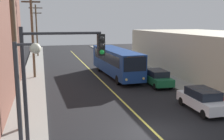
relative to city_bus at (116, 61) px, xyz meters
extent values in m
plane|color=black|center=(-2.20, -16.21, -1.82)|extent=(120.00, 120.00, 0.00)
cube|color=gray|center=(-9.45, -6.21, -1.74)|extent=(2.50, 90.00, 0.15)
cube|color=gray|center=(5.05, -6.21, -1.74)|extent=(2.50, 90.00, 0.15)
cube|color=#D8CC4C|center=(-2.20, -1.21, -1.81)|extent=(0.16, 60.00, 0.01)
cube|color=black|center=(-10.74, -5.75, -0.22)|extent=(0.06, 14.80, 1.30)
cube|color=black|center=(-10.74, -5.75, 2.98)|extent=(0.06, 14.80, 1.30)
cube|color=black|center=(-10.74, -5.75, 6.18)|extent=(0.06, 14.80, 1.30)
cube|color=beige|center=(12.30, -0.70, 0.72)|extent=(12.00, 25.58, 5.08)
cube|color=black|center=(6.34, -0.70, -0.22)|extent=(0.06, 17.91, 1.30)
cube|color=navy|center=(0.00, 0.01, 0.01)|extent=(3.02, 12.09, 2.75)
cube|color=black|center=(0.24, -5.96, 0.53)|extent=(2.35, 0.17, 1.40)
cube|color=black|center=(-0.24, 5.99, 0.63)|extent=(2.30, 0.17, 1.10)
cube|color=black|center=(-1.25, -0.04, 0.53)|extent=(0.46, 10.19, 1.10)
cube|color=black|center=(1.25, 0.06, 0.53)|extent=(0.46, 10.19, 1.10)
cube|color=orange|center=(0.24, -5.95, 1.13)|extent=(1.79, 0.13, 0.30)
sphere|color=#F9D872|center=(-0.65, -6.04, -0.92)|extent=(0.24, 0.24, 0.24)
sphere|color=#F9D872|center=(1.13, -5.97, -0.92)|extent=(0.24, 0.24, 0.24)
cylinder|color=black|center=(-0.96, -4.23, -1.32)|extent=(0.34, 1.01, 1.00)
cylinder|color=black|center=(1.29, -4.14, -1.32)|extent=(0.34, 1.01, 1.00)
cylinder|color=black|center=(-1.26, 3.47, -1.32)|extent=(0.34, 1.01, 1.00)
cylinder|color=black|center=(0.98, 3.55, -1.32)|extent=(0.34, 1.01, 1.00)
cube|color=silver|center=(2.69, -13.44, -1.15)|extent=(1.90, 4.44, 0.70)
cube|color=black|center=(2.69, -13.44, -0.50)|extent=(1.68, 2.50, 0.60)
cylinder|color=black|center=(1.85, -14.92, -1.50)|extent=(0.23, 0.64, 0.64)
cylinder|color=black|center=(1.92, -11.92, -1.50)|extent=(0.23, 0.64, 0.64)
cylinder|color=black|center=(3.52, -11.96, -1.50)|extent=(0.23, 0.64, 0.64)
cube|color=#196038|center=(2.71, -5.65, -1.15)|extent=(1.93, 4.45, 0.70)
cube|color=black|center=(2.71, -5.65, -0.50)|extent=(1.70, 2.51, 0.60)
cylinder|color=black|center=(1.87, -7.13, -1.50)|extent=(0.24, 0.65, 0.64)
cylinder|color=black|center=(3.47, -7.17, -1.50)|extent=(0.24, 0.65, 0.64)
cylinder|color=black|center=(1.96, -4.13, -1.50)|extent=(0.24, 0.65, 0.64)
cylinder|color=black|center=(3.56, -4.18, -1.50)|extent=(0.24, 0.65, 0.64)
cube|color=navy|center=(2.62, 0.39, -1.15)|extent=(1.95, 4.46, 0.70)
cube|color=black|center=(2.62, 0.39, -0.50)|extent=(1.70, 2.52, 0.60)
cylinder|color=black|center=(1.87, -1.14, -1.50)|extent=(0.24, 0.65, 0.64)
cylinder|color=black|center=(3.47, -1.08, -1.50)|extent=(0.24, 0.65, 0.64)
cylinder|color=black|center=(1.77, 1.86, -1.50)|extent=(0.24, 0.65, 0.64)
cylinder|color=black|center=(3.37, 1.92, -1.50)|extent=(0.24, 0.65, 0.64)
cylinder|color=brown|center=(-9.77, -13.87, 3.84)|extent=(0.28, 0.28, 11.02)
cylinder|color=brown|center=(-9.26, 1.23, 3.26)|extent=(0.28, 0.28, 9.85)
cube|color=#4C3D2D|center=(-9.26, 1.23, 6.68)|extent=(2.00, 0.16, 0.16)
cylinder|color=brown|center=(-9.11, 20.78, 2.97)|extent=(0.28, 0.28, 9.27)
cube|color=#4C3D2D|center=(-9.11, 20.78, 7.01)|extent=(2.40, 0.16, 0.16)
cube|color=#4C3D2D|center=(-9.11, 20.78, 6.11)|extent=(2.00, 0.16, 0.16)
cylinder|color=#2D2D33|center=(-9.15, -17.33, 1.33)|extent=(0.18, 0.18, 6.00)
cylinder|color=#2D2D33|center=(-7.40, -17.33, 4.03)|extent=(3.50, 0.12, 0.12)
cube|color=black|center=(-5.65, -17.33, 3.48)|extent=(0.32, 0.36, 1.00)
sphere|color=#2D2D2D|center=(-5.65, -17.52, 3.80)|extent=(0.22, 0.22, 0.22)
sphere|color=#2D2D2D|center=(-5.65, -17.52, 3.48)|extent=(0.22, 0.22, 0.22)
sphere|color=green|center=(-5.65, -17.52, 3.16)|extent=(0.22, 0.22, 0.22)
cylinder|color=#38383D|center=(-9.25, -19.35, 1.08)|extent=(0.16, 0.16, 5.50)
cylinder|color=#38383D|center=(-8.90, -19.35, 3.73)|extent=(0.70, 0.10, 0.10)
sphere|color=#EAE5C6|center=(-8.55, -19.35, 3.58)|extent=(0.40, 0.40, 0.40)
cylinder|color=red|center=(4.65, -13.16, -1.32)|extent=(0.26, 0.26, 0.70)
sphere|color=gold|center=(4.65, -13.16, -0.95)|extent=(0.24, 0.24, 0.24)
cylinder|color=red|center=(4.49, -13.16, -1.22)|extent=(0.12, 0.10, 0.10)
camera|label=1|loc=(-8.31, -29.22, 4.53)|focal=41.85mm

